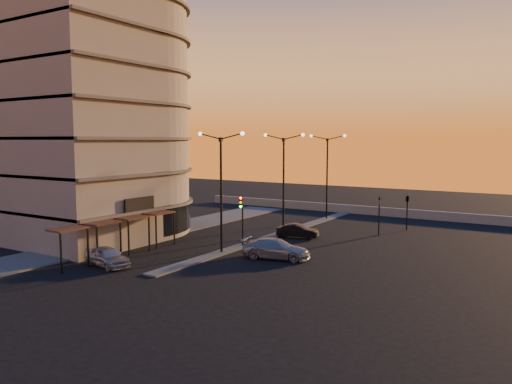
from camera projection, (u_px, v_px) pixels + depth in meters
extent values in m
plane|color=black|center=(222.00, 253.00, 39.19)|extent=(120.00, 120.00, 0.00)
cube|color=#484846|center=(158.00, 232.00, 48.11)|extent=(5.00, 40.00, 0.12)
cube|color=#484846|center=(283.00, 233.00, 47.61)|extent=(1.20, 36.00, 0.12)
cube|color=slate|center=(362.00, 210.00, 59.99)|extent=(44.00, 0.50, 1.00)
cylinder|color=slate|center=(113.00, 101.00, 47.00)|extent=(14.00, 14.00, 25.00)
cube|color=slate|center=(68.00, 98.00, 42.79)|extent=(14.00, 10.00, 25.00)
cylinder|color=black|center=(116.00, 216.00, 48.12)|extent=(14.16, 14.16, 2.40)
cube|color=black|center=(140.00, 205.00, 40.74)|extent=(0.15, 3.20, 1.20)
cylinder|color=black|center=(221.00, 196.00, 38.73)|extent=(0.18, 0.18, 9.00)
cube|color=black|center=(221.00, 140.00, 38.28)|extent=(0.25, 0.25, 0.35)
sphere|color=#FFE5B2|center=(200.00, 134.00, 39.29)|extent=(0.32, 0.32, 0.32)
sphere|color=#FFE5B2|center=(242.00, 133.00, 37.18)|extent=(0.32, 0.32, 0.32)
cylinder|color=black|center=(284.00, 186.00, 47.16)|extent=(0.18, 0.18, 9.00)
cube|color=black|center=(284.00, 140.00, 46.70)|extent=(0.25, 0.25, 0.35)
sphere|color=#FFE5B2|center=(266.00, 135.00, 47.72)|extent=(0.32, 0.32, 0.32)
sphere|color=#FFE5B2|center=(303.00, 135.00, 45.60)|extent=(0.32, 0.32, 0.32)
cylinder|color=black|center=(327.00, 179.00, 55.58)|extent=(0.18, 0.18, 9.00)
cube|color=black|center=(328.00, 140.00, 55.13)|extent=(0.25, 0.25, 0.35)
sphere|color=#FFE5B2|center=(311.00, 136.00, 56.14)|extent=(0.32, 0.32, 0.32)
sphere|color=#FFE5B2|center=(345.00, 136.00, 54.02)|extent=(0.32, 0.32, 0.32)
cylinder|color=black|center=(243.00, 228.00, 41.56)|extent=(0.12, 0.12, 3.20)
cube|color=black|center=(241.00, 202.00, 41.18)|extent=(0.28, 0.16, 1.00)
sphere|color=#FF0C05|center=(241.00, 198.00, 41.06)|extent=(0.20, 0.20, 0.20)
sphere|color=orange|center=(241.00, 202.00, 41.10)|extent=(0.20, 0.20, 0.20)
sphere|color=#0CFF26|center=(241.00, 207.00, 41.14)|extent=(0.20, 0.20, 0.20)
cylinder|color=black|center=(379.00, 220.00, 46.61)|extent=(0.12, 0.12, 2.80)
imported|color=black|center=(379.00, 201.00, 46.43)|extent=(0.13, 0.16, 0.80)
cylinder|color=black|center=(407.00, 216.00, 49.19)|extent=(0.12, 0.12, 2.80)
imported|color=black|center=(407.00, 198.00, 49.00)|extent=(0.42, 1.99, 0.80)
imported|color=#A7A9AF|center=(107.00, 256.00, 35.07)|extent=(4.34, 2.43, 1.40)
imported|color=black|center=(298.00, 231.00, 45.44)|extent=(3.99, 2.18, 1.25)
imported|color=gray|center=(276.00, 249.00, 37.37)|extent=(5.49, 3.24, 1.49)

